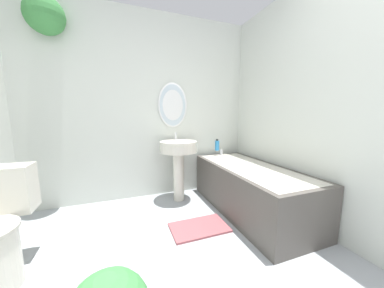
{
  "coord_description": "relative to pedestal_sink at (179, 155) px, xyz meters",
  "views": [
    {
      "loc": [
        -0.31,
        -0.25,
        1.1
      ],
      "look_at": [
        0.32,
        1.46,
        0.83
      ],
      "focal_mm": 18.0,
      "sensor_mm": 36.0,
      "label": 1
    }
  ],
  "objects": [
    {
      "name": "bath_mat",
      "position": [
        -0.0,
        -0.7,
        -0.59
      ],
      "size": [
        0.55,
        0.34,
        0.02
      ],
      "color": "#934C51",
      "rests_on": "ground_plane"
    },
    {
      "name": "shampoo_bottle",
      "position": [
        0.61,
        0.12,
        0.08
      ],
      "size": [
        0.06,
        0.06,
        0.16
      ],
      "color": "#2D84C6",
      "rests_on": "bathtub"
    },
    {
      "name": "wall_right",
      "position": [
        1.08,
        -0.9,
        0.6
      ],
      "size": [
        0.06,
        2.47,
        2.4
      ],
      "color": "silver",
      "rests_on": "ground_plane"
    },
    {
      "name": "wall_back",
      "position": [
        -0.46,
        0.29,
        0.7
      ],
      "size": [
        2.95,
        0.37,
        2.4
      ],
      "color": "silver",
      "rests_on": "ground_plane"
    },
    {
      "name": "bathtub",
      "position": [
        0.69,
        -0.55,
        -0.32
      ],
      "size": [
        0.69,
        1.56,
        0.6
      ],
      "color": "#4C4742",
      "rests_on": "ground_plane"
    },
    {
      "name": "pedestal_sink",
      "position": [
        0.0,
        0.0,
        0.0
      ],
      "size": [
        0.47,
        0.47,
        0.88
      ],
      "color": "beige",
      "rests_on": "ground_plane"
    }
  ]
}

